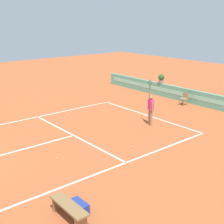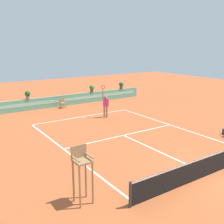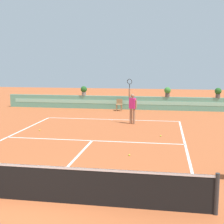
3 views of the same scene
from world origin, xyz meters
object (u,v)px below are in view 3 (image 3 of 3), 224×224
object	(u,v)px
potted_plant_left	(84,90)
potted_plant_far_right	(218,92)
potted_plant_right	(167,91)
tennis_ball_mid_court	(161,136)
tennis_ball_by_sideline	(129,155)
ball_kid_chair	(119,104)
tennis_ball_near_baseline	(40,130)
tennis_player	(132,106)

from	to	relation	value
potted_plant_left	potted_plant_far_right	distance (m)	9.93
potted_plant_right	potted_plant_far_right	world-z (taller)	same
tennis_ball_mid_court	tennis_ball_by_sideline	world-z (taller)	same
ball_kid_chair	tennis_ball_near_baseline	world-z (taller)	ball_kid_chair
tennis_ball_mid_court	potted_plant_right	xyz separation A→B (m)	(0.35, 8.66, 1.38)
potted_plant_left	potted_plant_right	distance (m)	6.35
tennis_player	potted_plant_far_right	distance (m)	7.99
ball_kid_chair	tennis_ball_near_baseline	distance (m)	8.22
tennis_ball_by_sideline	potted_plant_far_right	world-z (taller)	potted_plant_far_right
tennis_ball_near_baseline	potted_plant_far_right	xyz separation A→B (m)	(10.15, 8.34, 1.38)
tennis_ball_by_sideline	potted_plant_left	world-z (taller)	potted_plant_left
tennis_ball_mid_court	potted_plant_right	world-z (taller)	potted_plant_right
tennis_ball_mid_court	potted_plant_far_right	bearing A→B (deg)	65.58
tennis_ball_by_sideline	ball_kid_chair	bearing A→B (deg)	100.03
potted_plant_left	potted_plant_right	xyz separation A→B (m)	(6.35, 0.00, 0.00)
potted_plant_right	ball_kid_chair	bearing A→B (deg)	-168.15
tennis_player	tennis_ball_mid_court	xyz separation A→B (m)	(1.67, -2.97, -1.02)
tennis_ball_near_baseline	tennis_ball_by_sideline	xyz separation A→B (m)	(5.09, -3.73, 0.00)
tennis_player	potted_plant_right	size ratio (longest dim) A/B	3.57
tennis_ball_near_baseline	tennis_ball_mid_court	size ratio (longest dim) A/B	1.00
ball_kid_chair	tennis_ball_by_sideline	distance (m)	11.52
tennis_player	tennis_ball_mid_court	size ratio (longest dim) A/B	38.01
tennis_ball_mid_court	potted_plant_left	size ratio (longest dim) A/B	0.09
potted_plant_right	potted_plant_far_right	bearing A→B (deg)	0.00
ball_kid_chair	potted_plant_left	distance (m)	3.10
tennis_ball_near_baseline	tennis_ball_mid_court	bearing A→B (deg)	-2.94
tennis_player	tennis_ball_near_baseline	bearing A→B (deg)	-149.80
potted_plant_left	tennis_player	bearing A→B (deg)	-52.74
tennis_ball_by_sideline	potted_plant_far_right	xyz separation A→B (m)	(5.06, 12.07, 1.38)
tennis_player	tennis_ball_by_sideline	size ratio (longest dim) A/B	38.01
tennis_ball_near_baseline	potted_plant_far_right	size ratio (longest dim) A/B	0.09
tennis_ball_near_baseline	tennis_ball_by_sideline	bearing A→B (deg)	-36.23
tennis_ball_near_baseline	potted_plant_far_right	bearing A→B (deg)	39.41
tennis_ball_by_sideline	potted_plant_right	world-z (taller)	potted_plant_right
ball_kid_chair	tennis_ball_near_baseline	bearing A→B (deg)	-112.05
potted_plant_left	tennis_ball_by_sideline	bearing A→B (deg)	-68.04
ball_kid_chair	tennis_player	bearing A→B (deg)	-73.51
tennis_ball_by_sideline	potted_plant_right	size ratio (longest dim) A/B	0.09
tennis_ball_by_sideline	tennis_ball_mid_court	bearing A→B (deg)	71.63
ball_kid_chair	potted_plant_right	size ratio (longest dim) A/B	1.17
potted_plant_left	potted_plant_far_right	world-z (taller)	same
tennis_ball_near_baseline	potted_plant_left	size ratio (longest dim) A/B	0.09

